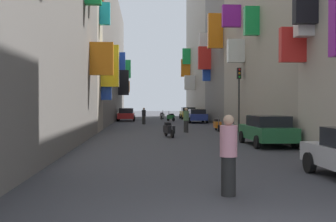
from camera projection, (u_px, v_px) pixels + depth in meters
name	position (u px, v px, depth m)	size (l,w,h in m)	color
ground_plane	(166.00, 127.00, 35.06)	(140.00, 140.00, 0.00)	#38383D
building_left_mid_b	(91.00, 57.00, 47.63)	(7.30, 33.57, 14.78)	slate
building_right_mid_a	(295.00, 15.00, 26.58)	(7.30, 16.68, 15.63)	#9E9384
building_right_mid_b	(243.00, 32.00, 40.17)	(7.29, 10.60, 18.18)	slate
building_right_mid_c	(216.00, 43.00, 55.37)	(7.39, 19.89, 20.52)	#9E9384
parked_car_blue	(197.00, 116.00, 41.98)	(1.91, 4.24, 1.41)	navy
parked_car_green	(267.00, 130.00, 19.33)	(1.89, 4.21, 1.44)	#236638
parked_car_yellow	(188.00, 113.00, 51.94)	(1.97, 4.14, 1.49)	gold
parked_car_red	(126.00, 114.00, 46.18)	(1.95, 4.47, 1.46)	#B21E1E
scooter_silver	(162.00, 116.00, 50.65)	(0.65, 1.97, 1.13)	#ADADB2
scooter_white	(231.00, 127.00, 26.45)	(0.79, 1.78, 1.13)	silver
scooter_green	(171.00, 117.00, 45.69)	(0.83, 1.74, 1.13)	#287F3D
scooter_black	(169.00, 129.00, 24.31)	(0.66, 1.96, 1.13)	black
scooter_orange	(217.00, 125.00, 29.59)	(0.48, 1.92, 1.13)	orange
pedestrian_crossing	(229.00, 155.00, 8.86)	(0.54, 0.54, 1.77)	black
pedestrian_near_left	(144.00, 116.00, 38.98)	(0.49, 0.49, 1.59)	#242424
pedestrian_near_right	(186.00, 120.00, 28.01)	(0.52, 0.52, 1.71)	#282828
traffic_light_near_corner	(239.00, 89.00, 27.76)	(0.26, 0.34, 4.43)	#2D2D2D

